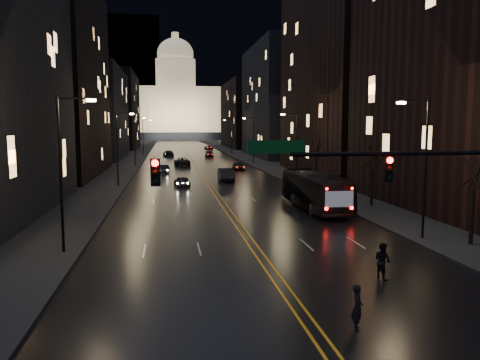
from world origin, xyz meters
name	(u,v)px	position (x,y,z in m)	size (l,w,h in m)	color
ground	(299,311)	(0.00, 0.00, 0.00)	(900.00, 900.00, 0.00)	black
road	(184,149)	(0.00, 130.00, 0.01)	(20.00, 320.00, 0.02)	black
sidewalk_left	(138,149)	(-14.00, 130.00, 0.08)	(8.00, 320.00, 0.16)	black
sidewalk_right	(228,149)	(14.00, 130.00, 0.08)	(8.00, 320.00, 0.16)	black
center_line	(184,149)	(0.00, 130.00, 0.03)	(0.62, 320.00, 0.01)	orange
building_left_mid	(54,79)	(-21.00, 54.00, 14.00)	(12.00, 30.00, 28.00)	black
building_left_far	(95,114)	(-21.00, 92.00, 10.00)	(12.00, 34.00, 20.00)	black
building_left_dist	(117,111)	(-21.00, 140.00, 12.00)	(12.00, 40.00, 24.00)	black
building_right_near	(474,70)	(21.00, 20.00, 12.00)	(12.00, 26.00, 24.00)	black
building_right_tall	(345,46)	(21.00, 50.00, 19.00)	(12.00, 30.00, 38.00)	black
building_right_mid	(278,102)	(21.00, 92.00, 13.00)	(12.00, 34.00, 26.00)	black
building_right_dist	(245,115)	(21.00, 140.00, 11.00)	(12.00, 40.00, 22.00)	black
mountain_ridge	(221,56)	(40.00, 380.00, 65.00)	(520.00, 60.00, 130.00)	black
capitol	(176,108)	(0.00, 250.00, 17.15)	(90.00, 50.00, 58.50)	black
traffic_signal	(443,180)	(5.91, 0.00, 5.10)	(17.29, 0.45, 7.00)	black
streetlamp_right_near	(423,161)	(10.81, 10.00, 5.08)	(2.13, 0.25, 9.00)	black
streetlamp_left_near	(64,165)	(-10.81, 10.00, 5.08)	(2.13, 0.25, 9.00)	black
streetlamp_right_mid	(295,144)	(10.81, 40.00, 5.08)	(2.13, 0.25, 9.00)	black
streetlamp_left_mid	(119,145)	(-10.81, 40.00, 5.08)	(2.13, 0.25, 9.00)	black
streetlamp_right_far	(252,138)	(10.81, 70.00, 5.08)	(2.13, 0.25, 9.00)	black
streetlamp_left_far	(136,138)	(-10.81, 70.00, 5.08)	(2.13, 0.25, 9.00)	black
streetlamp_right_dist	(231,135)	(10.81, 100.00, 5.08)	(2.13, 0.25, 9.00)	black
streetlamp_left_dist	(144,135)	(-10.81, 100.00, 5.08)	(2.13, 0.25, 9.00)	black
tree_right_near	(475,172)	(13.00, 8.00, 4.53)	(2.40, 2.40, 6.65)	black
tree_right_mid	(373,157)	(13.00, 22.00, 4.53)	(2.40, 2.40, 6.65)	black
tree_right_far	(317,149)	(13.00, 38.00, 4.53)	(2.40, 2.40, 6.65)	black
bus	(315,190)	(7.67, 22.02, 1.66)	(2.79, 11.94, 3.33)	black
oncoming_car_a	(182,181)	(-3.40, 38.86, 0.66)	(1.57, 3.90, 1.33)	black
oncoming_car_b	(163,169)	(-5.76, 55.32, 0.69)	(1.47, 4.21, 1.39)	black
oncoming_car_c	(182,162)	(-2.50, 69.05, 0.78)	(2.59, 5.62, 1.56)	black
oncoming_car_d	(168,153)	(-4.93, 95.71, 0.76)	(2.13, 5.24, 1.52)	black
receding_car_a	(226,175)	(2.50, 43.95, 0.86)	(1.81, 5.20, 1.71)	black
receding_car_b	(238,166)	(6.32, 58.11, 0.71)	(1.67, 4.15, 1.41)	black
receding_car_c	(209,154)	(4.58, 92.01, 0.71)	(1.99, 4.89, 1.42)	black
receding_car_d	(209,148)	(7.43, 126.63, 0.63)	(2.08, 4.50, 1.25)	black
pedestrian_a	(357,307)	(1.55, -2.00, 0.84)	(0.61, 0.40, 1.68)	black
pedestrian_b	(382,261)	(4.98, 3.17, 0.89)	(0.87, 0.47, 1.78)	black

